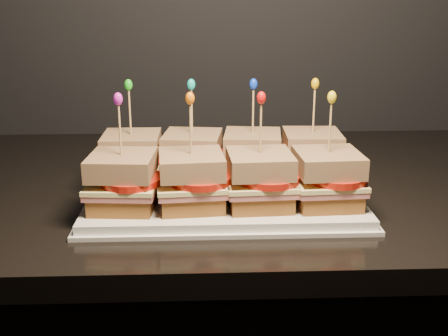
{
  "coord_description": "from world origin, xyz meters",
  "views": [
    {
      "loc": [
        0.06,
        0.79,
        1.24
      ],
      "look_at": [
        0.1,
        1.57,
        1.0
      ],
      "focal_mm": 45.0,
      "sensor_mm": 36.0,
      "label": 1
    }
  ],
  "objects": [
    {
      "name": "sandwich_4_bread_top",
      "position": [
        -0.04,
        1.51,
        1.02
      ],
      "size": [
        0.09,
        0.09,
        0.03
      ],
      "primitive_type": "cube",
      "rotation": [
        0.0,
        0.0,
        -0.08
      ],
      "color": "#56270F",
      "rests_on": "sandwich_4_tomato"
    },
    {
      "name": "granite_slab",
      "position": [
        -0.03,
        1.68,
        0.92
      ],
      "size": [
        2.53,
        0.65,
        0.03
      ],
      "primitive_type": "cube",
      "color": "black",
      "rests_on": "cabinet"
    },
    {
      "name": "sandwich_4_ham",
      "position": [
        -0.04,
        1.51,
        0.99
      ],
      "size": [
        0.1,
        0.1,
        0.01
      ],
      "primitive_type": "cube",
      "rotation": [
        0.0,
        0.0,
        -0.08
      ],
      "color": "#B65A59",
      "rests_on": "sandwich_4_bread_bot"
    },
    {
      "name": "sandwich_1_cheese",
      "position": [
        0.05,
        1.62,
        0.99
      ],
      "size": [
        0.1,
        0.1,
        0.01
      ],
      "primitive_type": "cube",
      "rotation": [
        0.0,
        0.0,
        -0.13
      ],
      "color": "#FBF098",
      "rests_on": "sandwich_1_ham"
    },
    {
      "name": "sandwich_1_pick",
      "position": [
        0.05,
        1.62,
        1.07
      ],
      "size": [
        0.0,
        0.0,
        0.09
      ],
      "primitive_type": "cylinder",
      "color": "tan",
      "rests_on": "sandwich_1_bread_top"
    },
    {
      "name": "sandwich_0_bread_top",
      "position": [
        -0.04,
        1.62,
        1.02
      ],
      "size": [
        0.09,
        0.09,
        0.03
      ],
      "primitive_type": "cube",
      "rotation": [
        0.0,
        0.0,
        -0.01
      ],
      "color": "#56270F",
      "rests_on": "sandwich_0_tomato"
    },
    {
      "name": "sandwich_2_pick",
      "position": [
        0.14,
        1.62,
        1.07
      ],
      "size": [
        0.0,
        0.0,
        0.09
      ],
      "primitive_type": "cylinder",
      "color": "tan",
      "rests_on": "sandwich_2_bread_top"
    },
    {
      "name": "sandwich_0_frill",
      "position": [
        -0.04,
        1.62,
        1.11
      ],
      "size": [
        0.01,
        0.01,
        0.02
      ],
      "primitive_type": "ellipsoid",
      "color": "green",
      "rests_on": "sandwich_0_pick"
    },
    {
      "name": "sandwich_7_bread_top",
      "position": [
        0.24,
        1.51,
        1.02
      ],
      "size": [
        0.09,
        0.09,
        0.03
      ],
      "primitive_type": "cube",
      "rotation": [
        0.0,
        0.0,
        0.05
      ],
      "color": "#56270F",
      "rests_on": "sandwich_7_tomato"
    },
    {
      "name": "sandwich_7_frill",
      "position": [
        0.24,
        1.51,
        1.11
      ],
      "size": [
        0.01,
        0.01,
        0.02
      ],
      "primitive_type": "ellipsoid",
      "color": "yellow",
      "rests_on": "sandwich_7_pick"
    },
    {
      "name": "sandwich_5_tomato",
      "position": [
        0.06,
        1.51,
        1.0
      ],
      "size": [
        0.08,
        0.08,
        0.01
      ],
      "primitive_type": "cylinder",
      "color": "red",
      "rests_on": "sandwich_5_cheese"
    },
    {
      "name": "sandwich_0_bread_bot",
      "position": [
        -0.04,
        1.62,
        0.97
      ],
      "size": [
        0.08,
        0.08,
        0.02
      ],
      "primitive_type": "cube",
      "rotation": [
        0.0,
        0.0,
        -0.01
      ],
      "color": "brown",
      "rests_on": "platter"
    },
    {
      "name": "sandwich_5_frill",
      "position": [
        0.05,
        1.51,
        1.11
      ],
      "size": [
        0.01,
        0.01,
        0.02
      ],
      "primitive_type": "ellipsoid",
      "color": "orange",
      "rests_on": "sandwich_5_pick"
    },
    {
      "name": "sandwich_0_pick",
      "position": [
        -0.04,
        1.62,
        1.07
      ],
      "size": [
        0.0,
        0.0,
        0.09
      ],
      "primitive_type": "cylinder",
      "color": "tan",
      "rests_on": "sandwich_0_bread_top"
    },
    {
      "name": "sandwich_4_bread_bot",
      "position": [
        -0.04,
        1.51,
        0.97
      ],
      "size": [
        0.09,
        0.09,
        0.02
      ],
      "primitive_type": "cube",
      "rotation": [
        0.0,
        0.0,
        -0.08
      ],
      "color": "brown",
      "rests_on": "platter"
    },
    {
      "name": "sandwich_3_bread_bot",
      "position": [
        0.24,
        1.62,
        0.97
      ],
      "size": [
        0.09,
        0.09,
        0.02
      ],
      "primitive_type": "cube",
      "rotation": [
        0.0,
        0.0,
        -0.04
      ],
      "color": "brown",
      "rests_on": "platter"
    },
    {
      "name": "sandwich_4_frill",
      "position": [
        -0.04,
        1.51,
        1.11
      ],
      "size": [
        0.01,
        0.01,
        0.02
      ],
      "primitive_type": "ellipsoid",
      "color": "#CA20AE",
      "rests_on": "sandwich_4_pick"
    },
    {
      "name": "sandwich_2_tomato",
      "position": [
        0.15,
        1.62,
        1.0
      ],
      "size": [
        0.08,
        0.08,
        0.01
      ],
      "primitive_type": "cylinder",
      "color": "red",
      "rests_on": "sandwich_2_cheese"
    },
    {
      "name": "sandwich_3_ham",
      "position": [
        0.24,
        1.62,
        0.99
      ],
      "size": [
        0.1,
        0.09,
        0.01
      ],
      "primitive_type": "cube",
      "rotation": [
        0.0,
        0.0,
        -0.04
      ],
      "color": "#B65A59",
      "rests_on": "sandwich_3_bread_bot"
    },
    {
      "name": "sandwich_6_ham",
      "position": [
        0.14,
        1.51,
        0.99
      ],
      "size": [
        0.1,
        0.09,
        0.01
      ],
      "primitive_type": "cube",
      "rotation": [
        0.0,
        0.0,
        0.06
      ],
      "color": "#B65A59",
      "rests_on": "sandwich_6_bread_bot"
    },
    {
      "name": "sandwich_7_cheese",
      "position": [
        0.24,
        1.51,
        0.99
      ],
      "size": [
        0.1,
        0.09,
        0.01
      ],
      "primitive_type": "cube",
      "rotation": [
        0.0,
        0.0,
        0.05
      ],
      "color": "#FBF098",
      "rests_on": "sandwich_7_ham"
    },
    {
      "name": "sandwich_6_frill",
      "position": [
        0.14,
        1.51,
        1.11
      ],
      "size": [
        0.01,
        0.01,
        0.02
      ],
      "primitive_type": "ellipsoid",
      "color": "red",
      "rests_on": "sandwich_6_pick"
    },
    {
      "name": "sandwich_3_pick",
      "position": [
        0.24,
        1.62,
        1.07
      ],
      "size": [
        0.0,
        0.0,
        0.09
      ],
      "primitive_type": "cylinder",
      "color": "tan",
      "rests_on": "sandwich_3_bread_top"
    },
    {
      "name": "sandwich_6_bread_top",
      "position": [
        0.14,
        1.51,
        1.02
      ],
      "size": [
        0.09,
        0.09,
        0.03
      ],
      "primitive_type": "cube",
      "rotation": [
        0.0,
        0.0,
        0.06
      ],
      "color": "#56270F",
      "rests_on": "sandwich_6_tomato"
    },
    {
      "name": "sandwich_1_tomato",
      "position": [
        0.06,
        1.62,
        1.0
      ],
      "size": [
        0.08,
        0.08,
        0.01
      ],
      "primitive_type": "cylinder",
      "color": "red",
      "rests_on": "sandwich_1_cheese"
    },
    {
      "name": "sandwich_4_tomato",
      "position": [
        -0.03,
        1.51,
        1.0
      ],
      "size": [
        0.08,
        0.08,
        0.01
      ],
      "primitive_type": "cylinder",
      "color": "red",
      "rests_on": "sandwich_4_cheese"
    },
    {
      "name": "sandwich_2_bread_bot",
      "position": [
        0.14,
        1.62,
        0.97
      ],
      "size": [
        0.09,
        0.09,
        0.02
      ],
      "primitive_type": "cube",
      "rotation": [
        0.0,
        0.0,
        -0.11
      ],
      "color": "brown",
      "rests_on": "platter"
    },
    {
      "name": "sandwich_1_bread_bot",
      "position": [
        0.05,
        1.62,
        0.97
      ],
      "size": [
        0.09,
        0.09,
        0.02
      ],
      "primitive_type": "cube",
      "rotation": [
        0.0,
        0.0,
        -0.13
      ],
      "color": "brown",
      "rests_on": "platter"
    },
    {
      "name": "sandwich_5_cheese",
      "position": [
        0.05,
        1.51,
        0.99
      ],
      "size": [
        0.1,
        0.1,
        0.01
      ],
      "primitive_type": "cube",
      "rotation": [
        0.0,
        0.0,
        0.09
      ],
      "color": "#FBF098",
      "rests_on": "sandwich_5_ham"
    },
    {
      "name": "sandwich_2_ham",
      "position": [
        0.14,
        1.62,
        0.99
      ],
      "size": [
        0.1,
        0.1,
        0.01
      ],
      "primitive_type": "cube",
      "rotation": [
        0.0,
        0.0,
        -0.11
      ],
      "color": "#B65A59",
      "rests_on": "sandwich_2_bread_bot"
    },
    {
      "name": "sandwich_6_bread_bot",
      "position": [
        0.14,
        1.51,
        0.97
      ],
      "size": [
        0.09,
        0.09,
        0.02
      ],
      "primitive_type": "cube",
      "rotation": [
        0.0,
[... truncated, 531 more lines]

